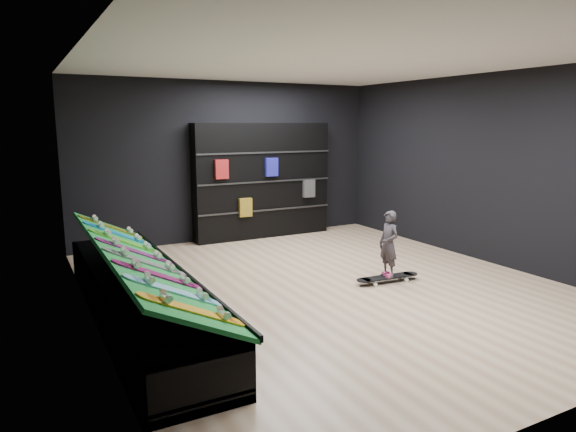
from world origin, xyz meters
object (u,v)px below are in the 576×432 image
back_shelving (262,181)px  floor_skateboard (387,279)px  child (388,257)px  display_rack (137,299)px

back_shelving → floor_skateboard: bearing=-85.9°
child → display_rack: bearing=-94.2°
display_rack → back_shelving: (3.15, 3.32, 0.86)m
display_rack → floor_skateboard: bearing=-3.9°
display_rack → back_shelving: bearing=46.5°
back_shelving → floor_skateboard: back_shelving is taller
back_shelving → child: bearing=-85.9°
back_shelving → floor_skateboard: size_ratio=2.83×
display_rack → child: 3.42m
floor_skateboard → child: size_ratio=1.74×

